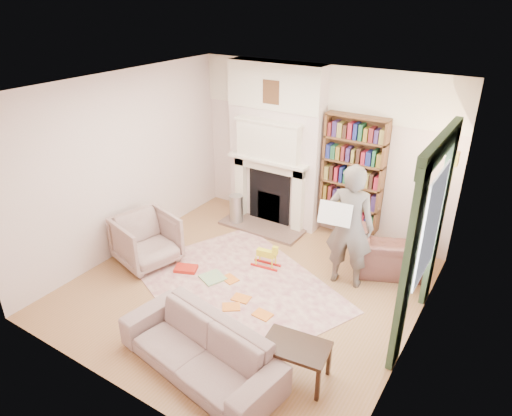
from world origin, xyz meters
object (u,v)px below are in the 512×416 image
Objects in this scene: man_reading at (350,227)px; coffee_table at (295,361)px; rocking_horse at (266,256)px; armchair_reading at (390,254)px; bookcase at (353,173)px; sofa at (200,349)px; armchair_left at (147,240)px; paraffin_heater at (236,210)px.

man_reading reaches higher than coffee_table.
armchair_reading is at bearing 21.16° from rocking_horse.
bookcase is at bearing 95.25° from coffee_table.
sofa is 2.62m from man_reading.
armchair_left reaches higher than rocking_horse.
coffee_table is (0.94, 0.46, -0.06)m from sofa.
armchair_left is 1.55× the size of paraffin_heater.
armchair_left reaches higher than paraffin_heater.
bookcase is 0.94× the size of sofa.
armchair_reading is 0.48× the size of sofa.
man_reading is at bearing -15.65° from paraffin_heater.
armchair_reading is 1.12× the size of armchair_left.
coffee_table is 2.22m from rocking_horse.
armchair_left reaches higher than armchair_reading.
man_reading is at bearing 89.65° from coffee_table.
armchair_reading is 0.52× the size of man_reading.
armchair_left is 3.14m from coffee_table.
rocking_horse is at bearing 5.30° from man_reading.
paraffin_heater is (-1.66, 3.10, -0.01)m from sofa.
coffee_table is at bearing -45.56° from paraffin_heater.
man_reading reaches higher than armchair_reading.
armchair_left is at bearing 14.19° from man_reading.
sofa is at bearing -93.43° from bookcase.
man_reading is (0.70, 2.44, 0.62)m from sofa.
armchair_reading is 1.73× the size of paraffin_heater.
armchair_left is (-3.22, -1.74, 0.08)m from armchair_reading.
man_reading reaches higher than armchair_left.
paraffin_heater is (-2.36, 0.66, -0.63)m from man_reading.
paraffin_heater is at bearing -23.78° from man_reading.
armchair_left is 0.43× the size of sofa.
armchair_reading reaches higher than coffee_table.
armchair_reading is at bearing -46.20° from armchair_left.
armchair_left reaches higher than coffee_table.
armchair_left is (-2.30, -2.39, -0.79)m from bookcase.
armchair_left is 0.47× the size of man_reading.
bookcase is 1.95× the size of armchair_reading.
bookcase is 3.36× the size of paraffin_heater.
rocking_horse is at bearing 111.67° from sofa.
bookcase is 2.17m from paraffin_heater.
man_reading is at bearing 29.20° from armchair_reading.
coffee_table is 3.71m from paraffin_heater.
coffee_table is at bearing -90.28° from armchair_left.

